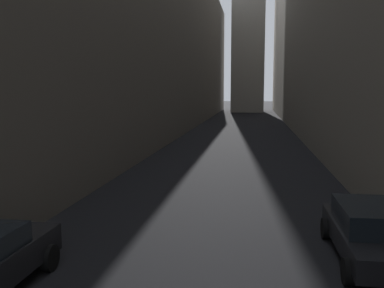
{
  "coord_description": "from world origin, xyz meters",
  "views": [
    {
      "loc": [
        1.36,
        4.6,
        4.39
      ],
      "look_at": [
        0.0,
        14.13,
        3.19
      ],
      "focal_mm": 40.58,
      "sensor_mm": 36.0,
      "label": 1
    }
  ],
  "objects": [
    {
      "name": "building_block_left",
      "position": [
        -11.2,
        50.0,
        10.63
      ],
      "size": [
        11.4,
        108.0,
        21.26
      ],
      "primitive_type": "cube",
      "color": "#60594F",
      "rests_on": "ground"
    },
    {
      "name": "parked_car_right_third",
      "position": [
        4.4,
        15.93,
        0.76
      ],
      "size": [
        1.95,
        4.58,
        1.46
      ],
      "rotation": [
        0.0,
        0.0,
        1.57
      ],
      "color": "black",
      "rests_on": "ground"
    },
    {
      "name": "ground_plane",
      "position": [
        0.0,
        48.0,
        0.0
      ],
      "size": [
        264.0,
        264.0,
        0.0
      ],
      "primitive_type": "plane",
      "color": "black"
    },
    {
      "name": "building_block_right",
      "position": [
        11.21,
        50.0,
        12.99
      ],
      "size": [
        11.42,
        108.0,
        25.97
      ],
      "primitive_type": "cube",
      "color": "gray",
      "rests_on": "ground"
    }
  ]
}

